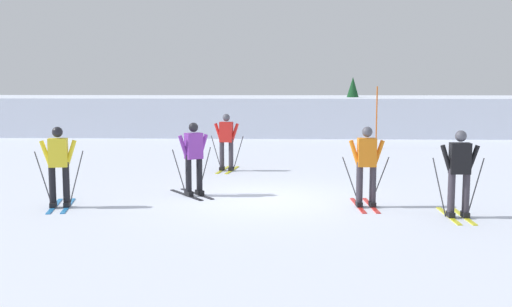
# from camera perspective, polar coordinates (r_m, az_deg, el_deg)

# --- Properties ---
(ground_plane) EXTENTS (120.00, 120.00, 0.00)m
(ground_plane) POSITION_cam_1_polar(r_m,az_deg,el_deg) (13.71, 0.64, -4.32)
(ground_plane) COLOR silver
(far_snow_ridge) EXTENTS (80.00, 8.69, 1.90)m
(far_snow_ridge) POSITION_cam_1_polar(r_m,az_deg,el_deg) (32.80, 1.63, 3.72)
(far_snow_ridge) COLOR silver
(far_snow_ridge) RESTS_ON ground
(skier_black) EXTENTS (1.00, 1.60, 1.71)m
(skier_black) POSITION_cam_1_polar(r_m,az_deg,el_deg) (12.32, 18.62, -1.60)
(skier_black) COLOR gold
(skier_black) RESTS_ON ground
(skier_orange) EXTENTS (1.00, 1.61, 1.71)m
(skier_orange) POSITION_cam_1_polar(r_m,az_deg,el_deg) (12.89, 10.37, -1.01)
(skier_orange) COLOR red
(skier_orange) RESTS_ON ground
(skier_red) EXTENTS (1.00, 1.64, 1.71)m
(skier_red) POSITION_cam_1_polar(r_m,az_deg,el_deg) (18.02, -2.81, 1.24)
(skier_red) COLOR gold
(skier_red) RESTS_ON ground
(skier_purple) EXTENTS (1.21, 1.53, 1.71)m
(skier_purple) POSITION_cam_1_polar(r_m,az_deg,el_deg) (14.05, -5.90, -0.31)
(skier_purple) COLOR black
(skier_purple) RESTS_ON ground
(skier_yellow) EXTENTS (0.99, 1.64, 1.71)m
(skier_yellow) POSITION_cam_1_polar(r_m,az_deg,el_deg) (13.29, -18.11, -1.00)
(skier_yellow) COLOR #237AC6
(skier_yellow) RESTS_ON ground
(trail_marker_pole) EXTENTS (0.05, 0.05, 2.49)m
(trail_marker_pole) POSITION_cam_1_polar(r_m,az_deg,el_deg) (24.78, 11.30, 3.35)
(trail_marker_pole) COLOR #C65614
(trail_marker_pole) RESTS_ON ground
(conifer_far_left) EXTENTS (1.42, 1.42, 2.95)m
(conifer_far_left) POSITION_cam_1_polar(r_m,az_deg,el_deg) (31.96, 9.09, 4.97)
(conifer_far_left) COLOR #513823
(conifer_far_left) RESTS_ON ground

